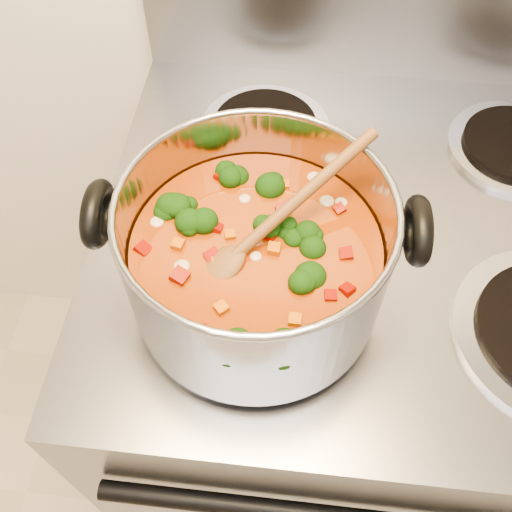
{
  "coord_description": "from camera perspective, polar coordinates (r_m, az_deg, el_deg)",
  "views": [
    {
      "loc": [
        -0.14,
        0.67,
        1.52
      ],
      "look_at": [
        -0.18,
        1.02,
        1.01
      ],
      "focal_mm": 40.0,
      "sensor_mm": 36.0,
      "label": 1
    }
  ],
  "objects": [
    {
      "name": "wooden_spoon",
      "position": [
        0.59,
        0.51,
        2.41
      ],
      "size": [
        0.19,
        0.18,
        0.1
      ],
      "rotation": [
        0.0,
        0.0,
        0.75
      ],
      "color": "brown",
      "rests_on": "stockpot"
    },
    {
      "name": "electric_range",
      "position": [
        1.17,
        9.04,
        -10.36
      ],
      "size": [
        0.78,
        0.7,
        1.08
      ],
      "color": "gray",
      "rests_on": "ground"
    },
    {
      "name": "stockpot",
      "position": [
        0.62,
        -0.03,
        -0.04
      ],
      "size": [
        0.34,
        0.29,
        0.17
      ],
      "rotation": [
        0.0,
        0.0,
        0.04
      ],
      "color": "#9D9DA5",
      "rests_on": "electric_range"
    },
    {
      "name": "cooktop_crumbs",
      "position": [
        0.65,
        14.28,
        -14.52
      ],
      "size": [
        0.05,
        0.08,
        0.01
      ],
      "color": "black",
      "rests_on": "electric_range"
    }
  ]
}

